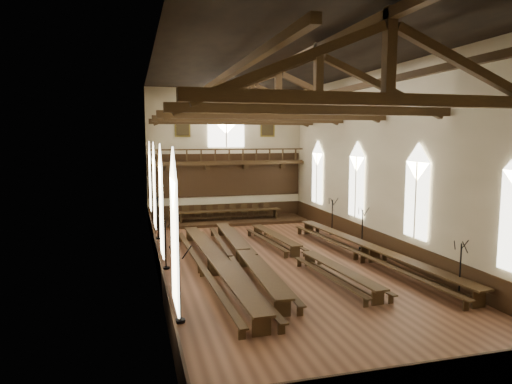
# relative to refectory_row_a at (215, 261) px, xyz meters

# --- Properties ---
(ground) EXTENTS (26.00, 26.00, 0.00)m
(ground) POSITION_rel_refectory_row_a_xyz_m (3.38, 1.04, -0.58)
(ground) COLOR brown
(ground) RESTS_ON ground
(room_walls) EXTENTS (26.00, 26.00, 26.00)m
(room_walls) POSITION_rel_refectory_row_a_xyz_m (3.38, 1.04, 5.87)
(room_walls) COLOR beige
(room_walls) RESTS_ON ground
(wainscot_band) EXTENTS (12.00, 26.00, 1.20)m
(wainscot_band) POSITION_rel_refectory_row_a_xyz_m (3.38, 1.04, 0.02)
(wainscot_band) COLOR #321E0F
(wainscot_band) RESTS_ON ground
(side_windows) EXTENTS (11.85, 19.80, 4.50)m
(side_windows) POSITION_rel_refectory_row_a_xyz_m (3.38, 1.04, 3.16)
(side_windows) COLOR white
(side_windows) RESTS_ON room_walls
(end_window) EXTENTS (2.80, 0.12, 3.80)m
(end_window) POSITION_rel_refectory_row_a_xyz_m (3.38, 13.94, 6.64)
(end_window) COLOR white
(end_window) RESTS_ON room_walls
(minstrels_gallery) EXTENTS (11.80, 1.24, 3.70)m
(minstrels_gallery) POSITION_rel_refectory_row_a_xyz_m (3.38, 13.70, 3.32)
(minstrels_gallery) COLOR #3A2812
(minstrels_gallery) RESTS_ON room_walls
(portraits) EXTENTS (7.75, 0.09, 1.45)m
(portraits) POSITION_rel_refectory_row_a_xyz_m (3.38, 13.94, 6.52)
(portraits) COLOR brown
(portraits) RESTS_ON room_walls
(roof_trusses) EXTENTS (11.70, 25.70, 2.80)m
(roof_trusses) POSITION_rel_refectory_row_a_xyz_m (3.38, 1.04, 7.63)
(roof_trusses) COLOR #3A2812
(roof_trusses) RESTS_ON room_walls
(refectory_row_a) EXTENTS (1.87, 14.93, 0.80)m
(refectory_row_a) POSITION_rel_refectory_row_a_xyz_m (0.00, 0.00, 0.00)
(refectory_row_a) COLOR #3A2812
(refectory_row_a) RESTS_ON ground
(refectory_row_b) EXTENTS (1.82, 14.64, 0.77)m
(refectory_row_b) POSITION_rel_refectory_row_a_xyz_m (1.66, 1.19, -0.02)
(refectory_row_b) COLOR #3A2812
(refectory_row_b) RESTS_ON ground
(refectory_row_c) EXTENTS (1.92, 13.82, 0.68)m
(refectory_row_c) POSITION_rel_refectory_row_a_xyz_m (4.67, 0.95, -0.09)
(refectory_row_c) COLOR #3A2812
(refectory_row_c) RESTS_ON ground
(refectory_row_d) EXTENTS (2.23, 14.92, 0.79)m
(refectory_row_d) POSITION_rel_refectory_row_a_xyz_m (8.13, 0.19, -0.01)
(refectory_row_d) COLOR #3A2812
(refectory_row_d) RESTS_ON ground
(dais) EXTENTS (11.40, 3.10, 0.21)m
(dais) POSITION_rel_refectory_row_a_xyz_m (3.27, 12.44, -0.48)
(dais) COLOR #321E0F
(dais) RESTS_ON ground
(high_table) EXTENTS (7.80, 0.90, 0.73)m
(high_table) POSITION_rel_refectory_row_a_xyz_m (3.27, 12.44, 0.24)
(high_table) COLOR #3A2812
(high_table) RESTS_ON dais
(high_chairs) EXTENTS (6.79, 0.50, 1.09)m
(high_chairs) POSITION_rel_refectory_row_a_xyz_m (3.27, 13.21, 0.22)
(high_chairs) COLOR #3A2812
(high_chairs) RESTS_ON dais
(candelabrum_left_near) EXTENTS (0.79, 0.81, 2.69)m
(candelabrum_left_near) POSITION_rel_refectory_row_a_xyz_m (-2.17, -5.27, 0.23)
(candelabrum_left_near) COLOR black
(candelabrum_left_near) RESTS_ON ground
(candelabrum_left_mid) EXTENTS (0.68, 0.77, 2.52)m
(candelabrum_left_mid) POSITION_rel_refectory_row_a_xyz_m (-2.17, 1.38, 0.18)
(candelabrum_left_mid) COLOR black
(candelabrum_left_mid) RESTS_ON ground
(candelabrum_left_far) EXTENTS (0.84, 0.84, 2.84)m
(candelabrum_left_far) POSITION_rel_refectory_row_a_xyz_m (-2.17, 8.19, 0.28)
(candelabrum_left_far) COLOR black
(candelabrum_left_far) RESTS_ON ground
(candelabrum_right_near) EXTENTS (0.69, 0.66, 2.28)m
(candelabrum_right_near) POSITION_rel_refectory_row_a_xyz_m (8.93, -5.56, 0.11)
(candelabrum_right_near) COLOR black
(candelabrum_right_near) RESTS_ON ground
(candelabrum_right_mid) EXTENTS (0.64, 0.74, 2.40)m
(candelabrum_right_mid) POSITION_rel_refectory_row_a_xyz_m (8.93, 2.52, 0.14)
(candelabrum_right_mid) COLOR black
(candelabrum_right_mid) RESTS_ON ground
(candelabrum_right_far) EXTENTS (0.65, 0.75, 2.43)m
(candelabrum_right_far) POSITION_rel_refectory_row_a_xyz_m (8.93, 6.59, 0.15)
(candelabrum_right_far) COLOR black
(candelabrum_right_far) RESTS_ON ground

